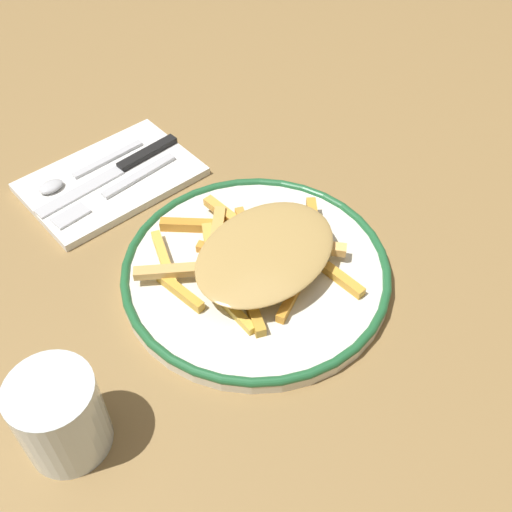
% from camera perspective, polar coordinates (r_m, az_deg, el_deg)
% --- Properties ---
extents(ground_plane, '(2.60, 2.60, 0.00)m').
position_cam_1_polar(ground_plane, '(0.69, 0.00, -1.90)').
color(ground_plane, olive).
extents(plate, '(0.30, 0.30, 0.02)m').
position_cam_1_polar(plate, '(0.69, 0.00, -1.36)').
color(plate, silver).
rests_on(plate, ground_plane).
extents(fries_heap, '(0.23, 0.23, 0.04)m').
position_cam_1_polar(fries_heap, '(0.67, 0.07, 0.19)').
color(fries_heap, '#F3BA66').
rests_on(fries_heap, plate).
extents(napkin, '(0.15, 0.22, 0.01)m').
position_cam_1_polar(napkin, '(0.82, -13.15, 6.89)').
color(napkin, white).
rests_on(napkin, ground_plane).
extents(fork, '(0.02, 0.18, 0.01)m').
position_cam_1_polar(fork, '(0.80, -12.81, 5.94)').
color(fork, silver).
rests_on(fork, napkin).
extents(knife, '(0.02, 0.21, 0.01)m').
position_cam_1_polar(knife, '(0.83, -12.18, 7.94)').
color(knife, black).
rests_on(knife, napkin).
extents(spoon, '(0.02, 0.15, 0.01)m').
position_cam_1_polar(spoon, '(0.83, -16.34, 7.11)').
color(spoon, silver).
rests_on(spoon, napkin).
extents(water_glass, '(0.08, 0.08, 0.09)m').
position_cam_1_polar(water_glass, '(0.57, -17.53, -13.80)').
color(water_glass, silver).
rests_on(water_glass, ground_plane).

